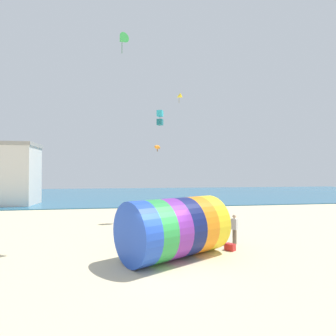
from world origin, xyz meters
name	(u,v)px	position (x,y,z in m)	size (l,w,h in m)	color
ground_plane	(163,270)	(0.00, 0.00, 0.00)	(120.00, 120.00, 0.00)	beige
sea	(135,194)	(0.00, 40.37, 0.05)	(120.00, 40.00, 0.10)	#236084
giant_inflatable_tube	(175,228)	(0.81, 1.66, 1.47)	(5.99, 5.10, 2.94)	blue
kite_handler	(235,229)	(4.73, 3.44, 0.90)	(0.39, 0.42, 1.75)	#726651
kite_green_delta	(122,40)	(-1.87, 4.28, 12.09)	(0.83, 0.85, 1.14)	green
kite_yellow_delta	(179,96)	(3.57, 14.22, 11.86)	(0.82, 0.74, 1.03)	yellow
kite_orange_parafoil	(157,147)	(1.81, 17.88, 7.10)	(1.13, 1.54, 0.76)	orange
kite_cyan_box	(160,118)	(1.30, 11.52, 9.07)	(0.64, 0.64, 1.37)	#2DB2C6
bystander_near_water	(168,214)	(1.75, 9.56, 0.93)	(0.40, 0.42, 1.80)	#383D56
cooler_box	(230,247)	(3.98, 2.30, 0.18)	(0.52, 0.36, 0.36)	red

